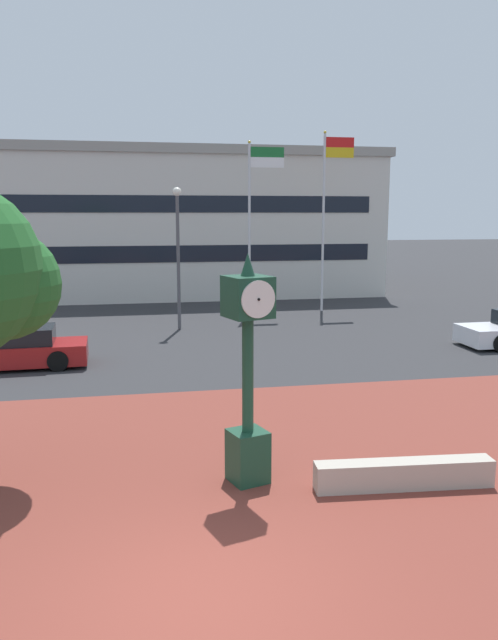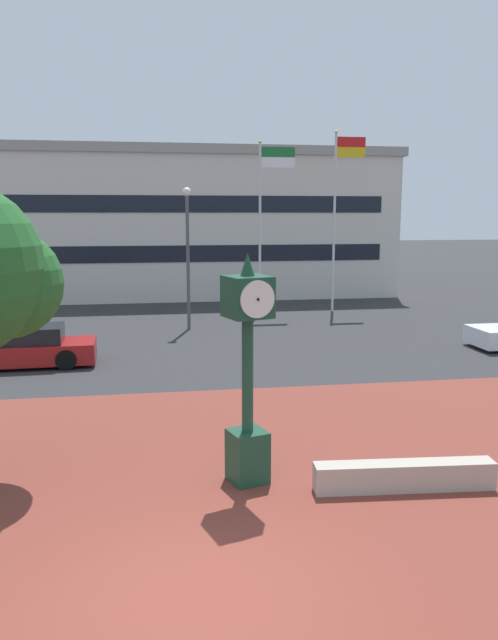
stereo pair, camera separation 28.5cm
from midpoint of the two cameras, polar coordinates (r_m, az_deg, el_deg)
The scene contains 9 objects.
ground_plane at distance 8.70m, azimuth -4.01°, elevation -23.83°, with size 200.00×200.00×0.00m, color #2D2D30.
plaza_brick_paving at distance 10.97m, azimuth -5.31°, elevation -16.27°, with size 44.00×13.24×0.01m, color brown.
planter_wall at distance 11.63m, azimuth 14.74°, elevation -13.65°, with size 3.20×0.40×0.50m, color #ADA393.
street_clock at distance 11.02m, azimuth 0.61°, elevation -4.84°, with size 0.90×0.94×4.14m.
car_street_near at distance 20.99m, azimuth -19.57°, elevation -2.47°, with size 4.62×1.94×1.28m.
flagpole_primary at distance 30.09m, azimuth 1.68°, elevation 9.90°, with size 1.74×0.14×8.17m.
flagpole_secondary at distance 30.98m, azimuth 8.39°, elevation 10.19°, with size 1.54×0.14×8.69m.
civic_building at distance 41.31m, azimuth -5.95°, elevation 8.90°, with size 24.37×15.15×8.44m.
street_lamp_post at distance 25.83m, azimuth -5.32°, elevation 7.11°, with size 0.36×0.36×5.85m.
Camera 2 is at (-0.46, -7.25, 4.81)m, focal length 34.94 mm.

